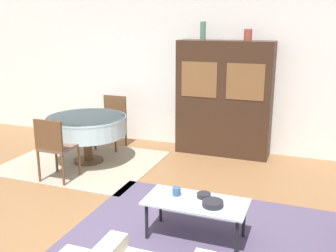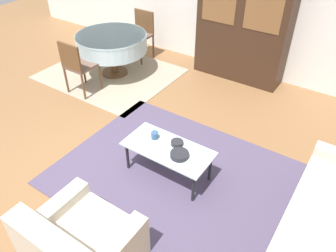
{
  "view_description": "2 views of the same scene",
  "coord_description": "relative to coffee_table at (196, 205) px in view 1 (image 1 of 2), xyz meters",
  "views": [
    {
      "loc": [
        1.87,
        -3.05,
        2.23
      ],
      "look_at": [
        0.2,
        1.4,
        0.95
      ],
      "focal_mm": 42.0,
      "sensor_mm": 36.0,
      "label": 1
    },
    {
      "loc": [
        2.46,
        -1.88,
        2.95
      ],
      "look_at": [
        0.84,
        0.52,
        0.75
      ],
      "focal_mm": 35.0,
      "sensor_mm": 36.0,
      "label": 2
    }
  ],
  "objects": [
    {
      "name": "ground_plane",
      "position": [
        -0.84,
        -0.52,
        -0.38
      ],
      "size": [
        14.0,
        14.0,
        0.0
      ],
      "primitive_type": "plane",
      "color": "brown"
    },
    {
      "name": "wall_back",
      "position": [
        -0.84,
        3.11,
        0.97
      ],
      "size": [
        10.0,
        0.06,
        2.7
      ],
      "color": "white",
      "rests_on": "ground_plane"
    },
    {
      "name": "area_rug",
      "position": [
        0.13,
        0.02,
        -0.38
      ],
      "size": [
        2.9,
        2.22,
        0.01
      ],
      "color": "#4C425B",
      "rests_on": "ground_plane"
    },
    {
      "name": "dining_rug",
      "position": [
        -2.37,
        1.56,
        -0.38
      ],
      "size": [
        2.32,
        1.94,
        0.01
      ],
      "color": "gray",
      "rests_on": "ground_plane"
    },
    {
      "name": "coffee_table",
      "position": [
        0.0,
        0.0,
        0.0
      ],
      "size": [
        1.06,
        0.52,
        0.42
      ],
      "color": "black",
      "rests_on": "area_rug"
    },
    {
      "name": "display_cabinet",
      "position": [
        -0.36,
        2.83,
        0.58
      ],
      "size": [
        1.57,
        0.47,
        1.92
      ],
      "color": "#382316",
      "rests_on": "ground_plane"
    },
    {
      "name": "dining_table",
      "position": [
        -2.31,
        1.63,
        0.22
      ],
      "size": [
        1.26,
        1.26,
        0.75
      ],
      "color": "brown",
      "rests_on": "dining_rug"
    },
    {
      "name": "dining_chair_near",
      "position": [
        -2.31,
        0.78,
        0.16
      ],
      "size": [
        0.44,
        0.44,
        0.92
      ],
      "color": "brown",
      "rests_on": "dining_rug"
    },
    {
      "name": "dining_chair_far",
      "position": [
        -2.31,
        2.47,
        0.16
      ],
      "size": [
        0.44,
        0.44,
        0.92
      ],
      "rotation": [
        0.0,
        0.0,
        3.14
      ],
      "color": "brown",
      "rests_on": "dining_rug"
    },
    {
      "name": "cup",
      "position": [
        -0.23,
        0.06,
        0.09
      ],
      "size": [
        0.09,
        0.09,
        0.09
      ],
      "color": "#33517A",
      "rests_on": "coffee_table"
    },
    {
      "name": "bowl",
      "position": [
        0.19,
        -0.05,
        0.07
      ],
      "size": [
        0.21,
        0.21,
        0.06
      ],
      "color": "#232328",
      "rests_on": "coffee_table"
    },
    {
      "name": "bowl_small",
      "position": [
        0.05,
        0.11,
        0.07
      ],
      "size": [
        0.15,
        0.15,
        0.05
      ],
      "color": "#232328",
      "rests_on": "coffee_table"
    },
    {
      "name": "vase_tall",
      "position": [
        -0.76,
        2.83,
        1.68
      ],
      "size": [
        0.09,
        0.09,
        0.3
      ],
      "color": "#4C7A60",
      "rests_on": "display_cabinet"
    },
    {
      "name": "vase_short",
      "position": [
        -0.02,
        2.83,
        1.63
      ],
      "size": [
        0.13,
        0.13,
        0.18
      ],
      "color": "#9E4238",
      "rests_on": "display_cabinet"
    }
  ]
}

